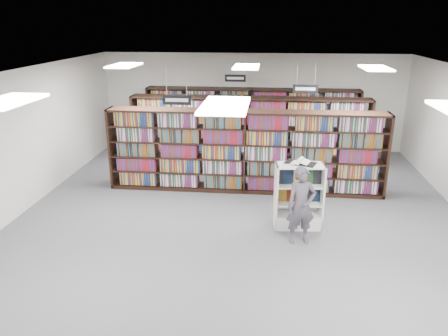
# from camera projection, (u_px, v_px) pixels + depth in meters

# --- Properties ---
(floor) EXTENTS (12.00, 12.00, 0.00)m
(floor) POSITION_uv_depth(u_px,v_px,m) (239.00, 223.00, 9.53)
(floor) COLOR #4D4D51
(floor) RESTS_ON ground
(ceiling) EXTENTS (10.00, 12.00, 0.10)m
(ceiling) POSITION_uv_depth(u_px,v_px,m) (241.00, 75.00, 8.50)
(ceiling) COLOR white
(ceiling) RESTS_ON wall_back
(wall_back) EXTENTS (10.00, 0.10, 3.20)m
(wall_back) POSITION_uv_depth(u_px,v_px,m) (252.00, 102.00, 14.67)
(wall_back) COLOR silver
(wall_back) RESTS_ON ground
(wall_left) EXTENTS (0.10, 12.00, 3.20)m
(wall_left) POSITION_uv_depth(u_px,v_px,m) (11.00, 147.00, 9.51)
(wall_left) COLOR silver
(wall_left) RESTS_ON ground
(bookshelf_row_near) EXTENTS (7.00, 0.60, 2.10)m
(bookshelf_row_near) POSITION_uv_depth(u_px,v_px,m) (245.00, 151.00, 11.08)
(bookshelf_row_near) COLOR black
(bookshelf_row_near) RESTS_ON floor
(bookshelf_row_mid) EXTENTS (7.00, 0.60, 2.10)m
(bookshelf_row_mid) POSITION_uv_depth(u_px,v_px,m) (249.00, 132.00, 12.96)
(bookshelf_row_mid) COLOR black
(bookshelf_row_mid) RESTS_ON floor
(bookshelf_row_far) EXTENTS (7.00, 0.60, 2.10)m
(bookshelf_row_far) POSITION_uv_depth(u_px,v_px,m) (252.00, 120.00, 14.56)
(bookshelf_row_far) COLOR black
(bookshelf_row_far) RESTS_ON floor
(aisle_sign_left) EXTENTS (0.65, 0.02, 0.80)m
(aisle_sign_left) POSITION_uv_depth(u_px,v_px,m) (177.00, 99.00, 9.81)
(aisle_sign_left) COLOR #B2B2B7
(aisle_sign_left) RESTS_ON ceiling
(aisle_sign_right) EXTENTS (0.65, 0.02, 0.80)m
(aisle_sign_right) POSITION_uv_depth(u_px,v_px,m) (305.00, 88.00, 11.39)
(aisle_sign_right) COLOR #B2B2B7
(aisle_sign_right) RESTS_ON ceiling
(aisle_sign_center) EXTENTS (0.65, 0.02, 0.80)m
(aisle_sign_center) POSITION_uv_depth(u_px,v_px,m) (235.00, 78.00, 13.47)
(aisle_sign_center) COLOR #B2B2B7
(aisle_sign_center) RESTS_ON ceiling
(troffer_front_left) EXTENTS (0.60, 1.20, 0.04)m
(troffer_front_left) POSITION_uv_depth(u_px,v_px,m) (8.00, 101.00, 5.99)
(troffer_front_left) COLOR white
(troffer_front_left) RESTS_ON ceiling
(troffer_front_center) EXTENTS (0.60, 1.20, 0.04)m
(troffer_front_center) POSITION_uv_depth(u_px,v_px,m) (225.00, 106.00, 5.69)
(troffer_front_center) COLOR white
(troffer_front_center) RESTS_ON ceiling
(troffer_back_left) EXTENTS (0.60, 1.20, 0.04)m
(troffer_back_left) POSITION_uv_depth(u_px,v_px,m) (124.00, 65.00, 10.69)
(troffer_back_left) COLOR white
(troffer_back_left) RESTS_ON ceiling
(troffer_back_center) EXTENTS (0.60, 1.20, 0.04)m
(troffer_back_center) POSITION_uv_depth(u_px,v_px,m) (246.00, 67.00, 10.40)
(troffer_back_center) COLOR white
(troffer_back_center) RESTS_ON ceiling
(troffer_back_right) EXTENTS (0.60, 1.20, 0.04)m
(troffer_back_right) POSITION_uv_depth(u_px,v_px,m) (376.00, 68.00, 10.10)
(troffer_back_right) COLOR white
(troffer_back_right) RESTS_ON ceiling
(endcap_display) EXTENTS (1.04, 0.59, 1.40)m
(endcap_display) POSITION_uv_depth(u_px,v_px,m) (298.00, 205.00, 9.29)
(endcap_display) COLOR white
(endcap_display) RESTS_ON floor
(open_book) EXTENTS (0.71, 0.56, 0.13)m
(open_book) POSITION_uv_depth(u_px,v_px,m) (300.00, 162.00, 9.02)
(open_book) COLOR black
(open_book) RESTS_ON endcap_display
(shopper) EXTENTS (0.65, 0.50, 1.57)m
(shopper) POSITION_uv_depth(u_px,v_px,m) (301.00, 206.00, 8.50)
(shopper) COLOR #554F5A
(shopper) RESTS_ON floor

